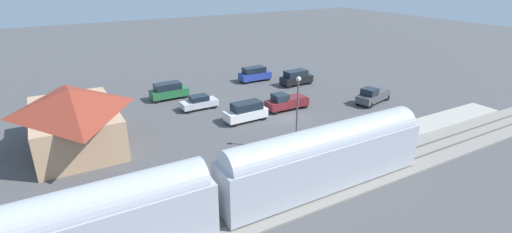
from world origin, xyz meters
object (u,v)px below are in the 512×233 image
(pickup_charcoal, at_px, (373,95))
(suv_green, at_px, (169,91))
(passenger_train, at_px, (215,188))
(pickup_maroon, at_px, (286,102))
(station_building, at_px, (74,117))
(suv_blue, at_px, (255,74))
(suv_black, at_px, (296,77))
(suv_white, at_px, (246,111))
(sedan_silver, at_px, (199,102))
(light_pole_near_platform, at_px, (298,104))
(pedestrian_on_platform, at_px, (286,154))

(pickup_charcoal, xyz_separation_m, suv_green, (14.74, 22.32, 0.12))
(passenger_train, relative_size, pickup_maroon, 6.69)
(station_building, distance_m, pickup_charcoal, 34.92)
(suv_blue, height_order, pickup_charcoal, suv_blue)
(passenger_train, height_order, suv_black, passenger_train)
(suv_black, xyz_separation_m, suv_white, (-8.83, 13.35, 0.00))
(pickup_maroon, height_order, sedan_silver, pickup_maroon)
(light_pole_near_platform, bearing_deg, suv_black, -35.77)
(suv_black, xyz_separation_m, sedan_silver, (-2.48, 16.48, -0.27))
(station_building, height_order, suv_black, station_building)
(pedestrian_on_platform, relative_size, pickup_charcoal, 0.30)
(station_building, relative_size, light_pole_near_platform, 1.78)
(pedestrian_on_platform, height_order, suv_white, suv_white)
(pedestrian_on_platform, height_order, pickup_maroon, pickup_maroon)
(suv_blue, height_order, suv_green, same)
(station_building, bearing_deg, sedan_silver, -75.34)
(station_building, relative_size, suv_green, 2.58)
(passenger_train, distance_m, suv_black, 34.13)
(pickup_charcoal, bearing_deg, suv_black, 18.07)
(passenger_train, distance_m, sedan_silver, 23.06)
(passenger_train, relative_size, suv_black, 7.30)
(pickup_charcoal, height_order, suv_black, suv_black)
(light_pole_near_platform, bearing_deg, passenger_train, 120.61)
(passenger_train, height_order, pickup_charcoal, passenger_train)
(pickup_maroon, xyz_separation_m, light_pole_near_platform, (-9.36, 5.24, 3.53))
(passenger_train, relative_size, pickup_charcoal, 6.35)
(suv_green, bearing_deg, suv_blue, -82.98)
(suv_green, bearing_deg, passenger_train, 168.65)
(sedan_silver, bearing_deg, suv_blue, -58.70)
(suv_green, distance_m, suv_white, 13.05)
(passenger_train, relative_size, station_building, 2.85)
(suv_blue, relative_size, pickup_charcoal, 0.86)
(station_building, bearing_deg, suv_green, -52.41)
(pedestrian_on_platform, relative_size, suv_black, 0.34)
(suv_black, bearing_deg, pickup_charcoal, -161.93)
(passenger_train, height_order, sedan_silver, passenger_train)
(passenger_train, xyz_separation_m, suv_white, (15.36, -10.67, -1.71))
(pickup_charcoal, height_order, sedan_silver, pickup_charcoal)
(station_building, distance_m, suv_black, 31.34)
(suv_black, relative_size, suv_white, 1.00)
(suv_black, bearing_deg, suv_white, 123.48)
(pickup_maroon, height_order, suv_black, suv_black)
(suv_blue, bearing_deg, pedestrian_on_platform, 155.97)
(suv_blue, distance_m, suv_white, 16.40)
(pickup_charcoal, bearing_deg, suv_green, 56.56)
(pedestrian_on_platform, relative_size, sedan_silver, 0.38)
(station_building, relative_size, pedestrian_on_platform, 7.45)
(suv_blue, bearing_deg, pickup_maroon, 167.26)
(pickup_maroon, bearing_deg, suv_green, 45.19)
(pickup_maroon, distance_m, sedan_silver, 10.74)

